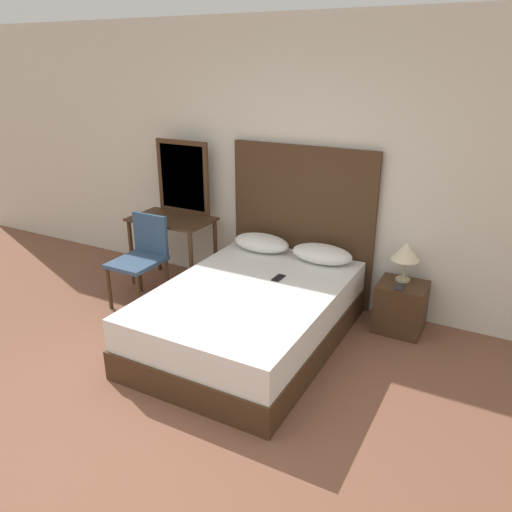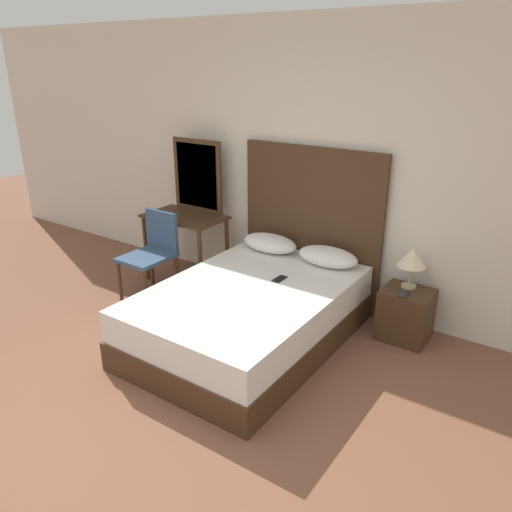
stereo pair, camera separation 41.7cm
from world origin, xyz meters
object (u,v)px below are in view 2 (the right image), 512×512
Objects in this scene: bed at (249,315)px; phone_on_nightstand at (404,294)px; chair at (153,250)px; phone_on_bed at (280,279)px; nightstand at (405,314)px; table_lamp at (412,258)px; vanity_desk at (185,228)px.

bed reaches higher than phone_on_nightstand.
phone_on_nightstand is 2.47m from chair.
nightstand is (0.96, 0.54, -0.29)m from phone_on_bed.
nightstand is at bearing 85.26° from phone_on_nightstand.
bed reaches higher than nightstand.
table_lamp is (1.07, 0.89, 0.47)m from bed.
nightstand is 0.53× the size of vanity_desk.
bed is 1.32m from phone_on_nightstand.
chair reaches higher than table_lamp.
vanity_desk is 0.48m from chair.
bed is at bearing -114.03° from phone_on_bed.
phone_on_bed is at bearing -14.91° from vanity_desk.
phone_on_bed is 1.49m from vanity_desk.
phone_on_nightstand is (0.96, 0.44, -0.06)m from phone_on_bed.
chair is at bearing -92.00° from vanity_desk.
bed is 5.66× the size of table_lamp.
phone_on_bed reaches higher than phone_on_nightstand.
phone_on_bed is 0.17× the size of chair.
chair is at bearing 171.70° from bed.
nightstand is 2.93× the size of phone_on_nightstand.
phone_on_bed is at bearing 65.97° from bed.
phone_on_bed reaches higher than nightstand.
nightstand is 2.52m from chair.
vanity_desk is at bearing 165.09° from phone_on_bed.
bed is at bearing -8.30° from chair.
phone_on_bed is at bearing -155.11° from phone_on_nightstand.
chair reaches higher than phone_on_bed.
bed is 0.41m from phone_on_bed.
phone_on_bed is 0.42× the size of table_lamp.
bed is 1.52m from vanity_desk.
vanity_desk is 0.98× the size of chair.
phone_on_bed is 1.46m from chair.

